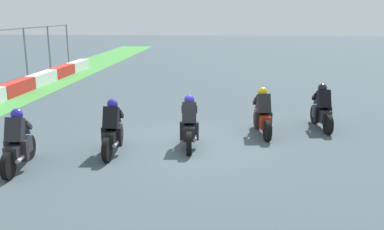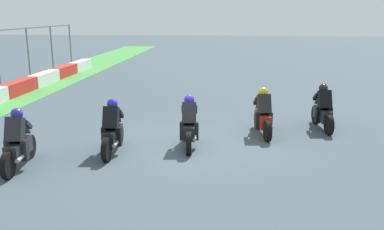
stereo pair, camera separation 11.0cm
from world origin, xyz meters
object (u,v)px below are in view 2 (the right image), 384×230
(rider_lane_a, at_px, (323,111))
(rider_lane_d, at_px, (113,131))
(rider_lane_b, at_px, (263,116))
(rider_lane_c, at_px, (189,126))
(rider_lane_e, at_px, (18,144))

(rider_lane_a, distance_m, rider_lane_d, 6.98)
(rider_lane_b, relative_size, rider_lane_d, 1.00)
(rider_lane_c, bearing_deg, rider_lane_b, -62.26)
(rider_lane_a, relative_size, rider_lane_b, 1.00)
(rider_lane_c, bearing_deg, rider_lane_e, 112.44)
(rider_lane_e, bearing_deg, rider_lane_b, -67.97)
(rider_lane_b, xyz_separation_m, rider_lane_c, (-1.38, 2.21, 0.00))
(rider_lane_c, relative_size, rider_lane_e, 1.00)
(rider_lane_b, distance_m, rider_lane_c, 2.61)
(rider_lane_b, distance_m, rider_lane_e, 7.18)
(rider_lane_a, height_order, rider_lane_c, same)
(rider_lane_a, xyz_separation_m, rider_lane_d, (-2.97, 6.32, 0.00))
(rider_lane_c, height_order, rider_lane_d, same)
(rider_lane_a, xyz_separation_m, rider_lane_b, (-0.87, 2.04, 0.00))
(rider_lane_c, distance_m, rider_lane_e, 4.57)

